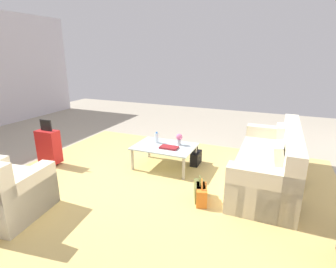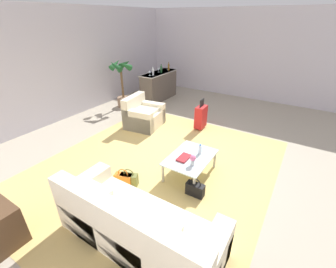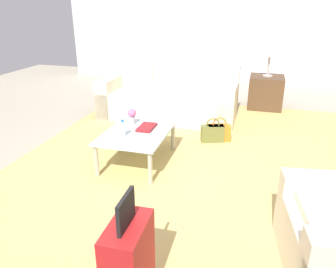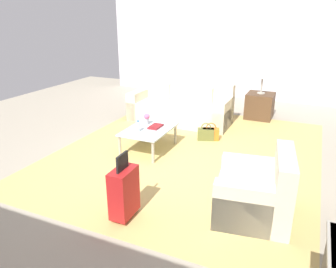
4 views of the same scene
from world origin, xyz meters
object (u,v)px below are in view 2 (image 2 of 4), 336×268
Objects in this scene: water_bottle at (200,149)px; coffee_table_book at (184,158)px; couch at (135,229)px; flower_vase at (193,159)px; handbag_olive at (129,179)px; wine_glass_right_of_centre at (168,67)px; handbag_orange at (124,179)px; wine_bottle_green at (161,69)px; wine_bottle_amber at (169,67)px; suitcase_red at (201,117)px; armchair at (142,116)px; wine_glass_left_of_centre at (159,69)px; wine_bottle_clear at (153,72)px; handbag_black at (195,189)px; potted_palm at (122,82)px; coffee_table at (190,159)px; wine_glass_leftmost at (150,72)px; bar_console at (159,86)px.

water_bottle is 0.38m from coffee_table_book.
couch reaches higher than coffee_table_book.
flower_vase is 1.23m from handbag_olive.
wine_glass_right_of_centre is 0.43× the size of handbag_orange.
water_bottle is 0.68× the size of wine_bottle_green.
wine_bottle_amber reaches higher than couch.
armchair is at bearing 115.81° from suitcase_red.
wine_bottle_green is (3.72, 3.14, 0.58)m from flower_vase.
flower_vase is 1.33× the size of wine_glass_left_of_centre.
armchair is 2.97× the size of handbag_orange.
wine_bottle_clear reaches higher than wine_glass_right_of_centre.
handbag_black is at bearing -136.15° from wine_bottle_clear.
armchair is at bearing 64.32° from water_bottle.
wine_glass_right_of_centre is at bearing -18.54° from potted_palm.
wine_bottle_clear is 1.10m from potted_palm.
wine_bottle_amber is at bearing 28.07° from couch.
armchair is 1.25× the size of suitcase_red.
potted_palm reaches higher than coffee_table.
handbag_orange is at bearing -138.09° from potted_palm.
suitcase_red reaches higher than handbag_olive.
flower_vase is at bearing -173.21° from water_bottle.
coffee_table_book is 0.63m from handbag_black.
water_bottle is 5.04m from wine_glass_right_of_centre.
wine_glass_right_of_centre is at bearing 36.97° from handbag_black.
armchair is 6.88× the size of wine_glass_leftmost.
bar_console is 4.64× the size of handbag_black.
potted_palm is (-1.30, 0.59, -0.26)m from wine_glass_left_of_centre.
handbag_black is at bearing -70.58° from handbag_olive.
bar_console is at bearing 167.96° from wine_bottle_amber.
handbag_black is at bearing -10.78° from couch.
wine_bottle_clear is 0.35× the size of suitcase_red.
handbag_black is (1.31, -0.25, -0.18)m from couch.
potted_palm is (2.42, 3.85, 0.31)m from flower_vase.
handbag_olive is (-4.89, -2.19, -0.99)m from wine_bottle_amber.
wine_bottle_clear is (-1.07, -0.08, 0.01)m from wine_glass_right_of_centre.
handbag_olive is at bearing 136.98° from coffee_table_book.
wine_bottle_amber is 5.45m from handbag_olive.
water_bottle is 0.13× the size of potted_palm.
handbag_black is (-3.98, -3.45, -0.38)m from bar_console.
wine_glass_left_of_centre is 0.43× the size of handbag_black.
suitcase_red is 2.37× the size of handbag_orange.
potted_palm reaches higher than suitcase_red.
handbag_black and handbag_orange have the same top height.
potted_palm reaches higher than handbag_orange.
handbag_black is (-1.77, -2.52, -0.17)m from armchair.
handbag_black is (-3.48, -3.34, -0.99)m from wine_bottle_clear.
handbag_black is at bearing -159.87° from water_bottle.
couch is at bearing -143.66° from armchair.
wine_glass_leftmost reaches higher than handbag_orange.
bar_console is 1.95× the size of suitcase_red.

